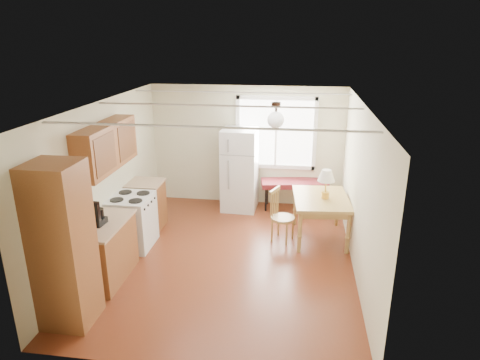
% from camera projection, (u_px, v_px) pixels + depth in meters
% --- Properties ---
extents(room_shell, '(4.60, 5.60, 2.62)m').
position_uv_depth(room_shell, '(227.00, 186.00, 6.60)').
color(room_shell, '#4D1D0F').
rests_on(room_shell, ground).
extents(kitchen_run, '(0.65, 3.40, 2.20)m').
position_uv_depth(kitchen_run, '(107.00, 221.00, 6.36)').
color(kitchen_run, brown).
rests_on(kitchen_run, ground).
extents(window_unit, '(1.64, 0.05, 1.51)m').
position_uv_depth(window_unit, '(276.00, 133.00, 8.74)').
color(window_unit, white).
rests_on(window_unit, room_shell).
extents(pendant_light, '(0.26, 0.26, 0.40)m').
position_uv_depth(pendant_light, '(276.00, 119.00, 6.56)').
color(pendant_light, black).
rests_on(pendant_light, room_shell).
extents(refrigerator, '(0.72, 0.74, 1.69)m').
position_uv_depth(refrigerator, '(240.00, 170.00, 8.73)').
color(refrigerator, silver).
rests_on(refrigerator, ground).
extents(bench, '(1.41, 0.70, 0.62)m').
position_uv_depth(bench, '(294.00, 184.00, 8.77)').
color(bench, '#58141B').
rests_on(bench, ground).
extents(dining_table, '(1.03, 1.32, 0.78)m').
position_uv_depth(dining_table, '(321.00, 203.00, 7.47)').
color(dining_table, olive).
rests_on(dining_table, ground).
extents(chair, '(0.46, 0.45, 0.93)m').
position_uv_depth(chair, '(278.00, 211.00, 7.47)').
color(chair, olive).
rests_on(chair, ground).
extents(table_lamp, '(0.30, 0.30, 0.51)m').
position_uv_depth(table_lamp, '(326.00, 178.00, 7.28)').
color(table_lamp, gold).
rests_on(table_lamp, dining_table).
extents(coffee_maker, '(0.21, 0.27, 0.39)m').
position_uv_depth(coffee_maker, '(96.00, 216.00, 6.03)').
color(coffee_maker, black).
rests_on(coffee_maker, kitchen_run).
extents(kettle, '(0.11, 0.11, 0.22)m').
position_uv_depth(kettle, '(94.00, 221.00, 5.98)').
color(kettle, red).
rests_on(kettle, kitchen_run).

